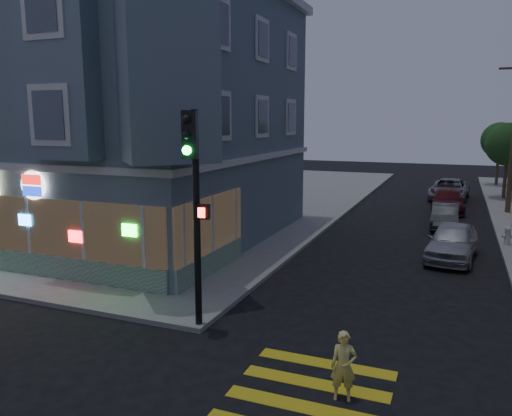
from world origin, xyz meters
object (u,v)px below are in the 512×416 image
Objects in this scene: street_tree_far at (500,140)px; parked_car_b at (445,217)px; parked_car_a at (452,241)px; traffic_signal at (194,183)px; parked_car_d at (449,189)px; parked_car_c at (447,201)px; fire_hydrant at (508,235)px; running_child at (344,366)px; street_tree_near at (508,145)px.

street_tree_far is 1.40× the size of parked_car_b.
street_tree_far is at bearing 89.23° from parked_car_a.
traffic_signal is (-6.22, -10.12, 3.27)m from parked_car_a.
parked_car_d is (0.00, 10.40, 0.12)m from parked_car_b.
parked_car_d is (0.00, 5.20, 0.06)m from parked_car_c.
parked_car_d is (-3.60, -9.08, -3.19)m from street_tree_far.
parked_car_d reaches higher than fire_hydrant.
parked_car_a is 1.16× the size of parked_car_b.
parked_car_d is 14.00m from fire_hydrant.
running_child is 0.33× the size of parked_car_a.
parked_car_c is (0.00, 5.20, 0.06)m from parked_car_b.
traffic_signal reaches higher than fire_hydrant.
running_child is 12.09m from parked_car_a.
parked_car_c is 5.72× the size of fire_hydrant.
parked_car_a is (-3.15, -25.73, -3.19)m from street_tree_far.
traffic_signal is at bearing -104.66° from street_tree_far.
street_tree_far is 1.21× the size of parked_car_a.
traffic_signal is at bearing -115.38° from parked_car_a.
running_child is 18.24m from parked_car_b.
parked_car_c is at bearing -85.86° from parked_car_d.
street_tree_near is 29.38m from traffic_signal.
street_tree_near is 1.21× the size of parked_car_a.
traffic_signal is at bearing -108.61° from street_tree_near.
street_tree_near and street_tree_far have the same top height.
parked_car_a is at bearing -91.02° from parked_car_c.
running_child is at bearing -97.60° from street_tree_far.
street_tree_near is 0.93× the size of traffic_signal.
parked_car_c is at bearing -119.81° from street_tree_near.
parked_car_c is at bearing 73.92° from running_child.
traffic_signal is at bearing -98.04° from parked_car_d.
street_tree_near reaches higher than fire_hydrant.
street_tree_far is (0.00, 8.00, 0.00)m from street_tree_near.
parked_car_b is at bearing -85.86° from parked_car_d.
street_tree_near is 12.48m from parked_car_b.
parked_car_b is (-3.60, -11.48, -3.31)m from street_tree_near.
traffic_signal is at bearing 144.63° from running_child.
parked_car_c is at bearing 107.56° from fire_hydrant.
parked_car_a is at bearing -100.09° from street_tree_near.
street_tree_far is at bearing 72.60° from parked_car_c.
running_child is 5.75m from traffic_signal.
running_child is 0.38× the size of parked_car_b.
parked_car_a is 3.69m from fire_hydrant.
parked_car_a is 12.32m from traffic_signal.
street_tree_near is 0.99× the size of parked_car_d.
street_tree_near is 1.40× the size of parked_car_b.
running_child reaches higher than parked_car_b.
parked_car_a is at bearing -86.15° from parked_car_b.
running_child is 15.42m from fire_hydrant.
parked_car_b is at bearing -93.25° from parked_car_c.
parked_car_d is at bearing 61.89° from traffic_signal.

